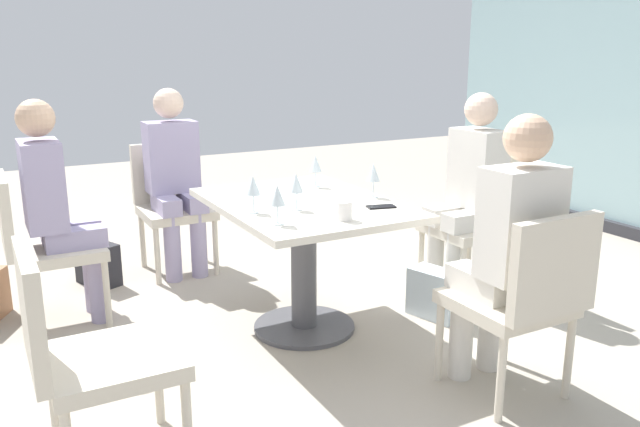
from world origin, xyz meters
The scene contains 20 objects.
ground_plane centered at (0.00, 0.00, 0.00)m, with size 12.00×12.00×0.00m, color #A89E8E.
dining_table_main centered at (0.00, 0.00, 0.54)m, with size 1.19×0.87×0.73m.
chair_side_end centered at (-1.38, -0.33, 0.50)m, with size 0.50×0.46×0.87m.
chair_front_left centered at (-0.74, -1.25, 0.50)m, with size 0.46×0.50×0.87m.
chair_near_window centered at (0.00, 1.25, 0.50)m, with size 0.46×0.51×0.87m.
chair_far_right centered at (1.11, 0.49, 0.50)m, with size 0.50×0.46×0.87m.
chair_front_right centered at (0.74, -1.25, 0.50)m, with size 0.46×0.50×0.87m.
person_side_end centered at (-1.27, -0.33, 0.70)m, with size 0.39×0.34×1.26m.
person_front_left centered at (-0.74, -1.14, 0.70)m, with size 0.34×0.39×1.26m.
person_near_window centered at (0.00, 1.14, 0.70)m, with size 0.34×0.39×1.26m.
person_far_right centered at (1.00, 0.49, 0.70)m, with size 0.39×0.34×1.26m.
wine_glass_0 centered at (-0.30, 0.23, 0.86)m, with size 0.07×0.07×0.18m.
wine_glass_1 centered at (0.10, 0.38, 0.86)m, with size 0.07×0.07×0.18m.
wine_glass_2 centered at (0.10, -0.33, 0.86)m, with size 0.07×0.07×0.18m.
wine_glass_3 centered at (0.15, -0.12, 0.86)m, with size 0.07×0.07×0.18m.
wine_glass_4 centered at (0.35, -0.31, 0.86)m, with size 0.07×0.07×0.18m.
coffee_cup centered at (0.43, -0.01, 0.78)m, with size 0.08×0.08×0.09m, color white.
cell_phone_on_table centered at (0.31, 0.28, 0.73)m, with size 0.07×0.14×0.01m, color black.
handbag_0 centered at (-1.27, -0.87, 0.14)m, with size 0.30×0.16×0.28m, color #232328.
handbag_2 centered at (0.21, 0.74, 0.14)m, with size 0.30×0.16×0.28m, color silver.
Camera 1 is at (2.96, -1.51, 1.52)m, focal length 36.16 mm.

